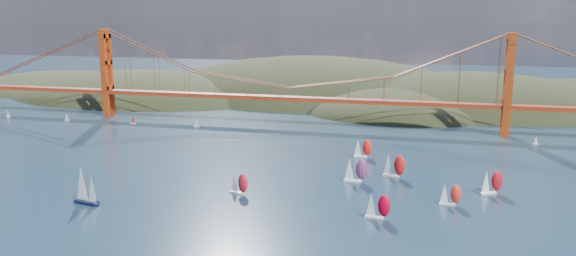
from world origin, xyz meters
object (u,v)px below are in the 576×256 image
Objects in this scene: racer_2 at (450,194)px; racer_5 at (362,148)px; racer_1 at (377,205)px; racer_3 at (393,165)px; sloop_navy at (85,186)px; racer_4 at (491,182)px; racer_0 at (238,183)px; racer_rwb at (355,170)px.

racer_2 is 0.90× the size of racer_5.
racer_5 is at bearing 118.20° from racer_2.
racer_3 reaches higher than racer_1.
racer_1 is at bearing -83.66° from racer_5.
sloop_navy reaches higher than racer_4.
racer_5 is at bearing 103.82° from racer_1.
racer_0 is at bearing 37.32° from sloop_navy.
racer_5 is (-16.06, 28.26, -0.50)m from racer_3.
racer_3 is (-21.25, 29.35, 0.96)m from racer_2.
racer_3 is (1.82, 48.53, 0.54)m from racer_1.
racer_1 is 40.12m from racer_rwb.
racer_5 is (85.50, 87.77, -2.12)m from sloop_navy.
racer_rwb is at bearing 147.03° from racer_2.
racer_0 is at bearing -124.57° from racer_5.
racer_4 reaches higher than racer_2.
racer_5 is at bearing 56.78° from sloop_navy.
racer_0 is 92.76m from racer_4.
racer_4 is at bearing 46.35° from racer_1.
racer_2 is 0.86× the size of racer_4.
racer_1 reaches higher than racer_0.
sloop_navy reaches higher than racer_1.
racer_3 is 1.11× the size of racer_5.
sloop_navy is 145.44m from racer_4.
racer_5 is 38.65m from racer_rwb.
racer_2 is 68.64m from racer_5.
racer_0 is 75.20m from racer_2.
racer_4 is at bearing 32.39° from racer_0.
racer_3 is (53.67, 35.86, 0.69)m from racer_0.
sloop_navy is 122.56m from racer_5.
racer_2 is at bearing 43.04° from racer_1.
racer_5 reaches higher than racer_2.
racer_4 reaches higher than racer_0.
racer_5 reaches higher than racer_0.
racer_5 is at bearing 77.73° from racer_0.
sloop_navy is 100.33m from racer_rwb.
racer_3 is at bearing 41.40° from sloop_navy.
racer_3 is 1.07× the size of racer_4.
sloop_navy is 1.65× the size of racer_0.
racer_rwb is at bearing -130.54° from racer_3.
racer_0 is 47.06m from racer_rwb.
racer_3 is 1.00× the size of racer_rwb.
sloop_navy is 1.76× the size of racer_2.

